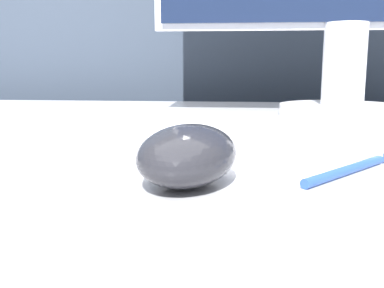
{
  "coord_description": "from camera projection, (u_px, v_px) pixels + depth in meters",
  "views": [
    {
      "loc": [
        0.06,
        -0.55,
        0.87
      ],
      "look_at": [
        0.02,
        -0.19,
        0.8
      ],
      "focal_mm": 42.0,
      "sensor_mm": 36.0,
      "label": 1
    }
  ],
  "objects": [
    {
      "name": "keyboard",
      "position": [
        186.0,
        133.0,
        0.52
      ],
      "size": [
        0.42,
        0.19,
        0.02
      ],
      "rotation": [
        0.0,
        0.0,
        -0.13
      ],
      "color": "silver",
      "rests_on": "desk"
    },
    {
      "name": "computer_mouse_near",
      "position": [
        188.0,
        155.0,
        0.34
      ],
      "size": [
        0.09,
        0.12,
        0.05
      ],
      "rotation": [
        0.0,
        0.0,
        -0.2
      ],
      "color": "#232328",
      "rests_on": "desk"
    },
    {
      "name": "partition_panel",
      "position": [
        213.0,
        109.0,
        1.21
      ],
      "size": [
        5.0,
        0.03,
        1.49
      ],
      "color": "#333D4C",
      "rests_on": "ground_plane"
    },
    {
      "name": "pen",
      "position": [
        355.0,
        167.0,
        0.38
      ],
      "size": [
        0.11,
        0.12,
        0.01
      ],
      "rotation": [
        0.0,
        0.0,
        0.86
      ],
      "color": "#284C9E",
      "rests_on": "desk"
    }
  ]
}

